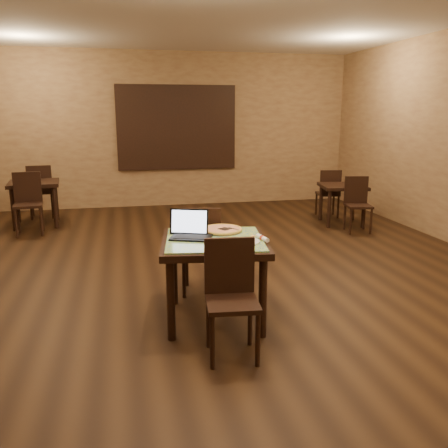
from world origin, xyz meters
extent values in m
plane|color=black|center=(0.00, 0.00, 0.00)|extent=(10.00, 10.00, 0.00)
cube|color=#97784D|center=(0.00, 5.00, 1.50)|extent=(8.00, 0.02, 3.00)
cube|color=#245D85|center=(0.50, 4.97, 1.55)|extent=(2.20, 0.04, 1.50)
cube|color=black|center=(0.50, 4.95, 1.55)|extent=(2.34, 0.02, 1.64)
cylinder|color=black|center=(-0.26, -0.91, 0.35)|extent=(0.07, 0.07, 0.71)
cylinder|color=black|center=(-0.15, -0.15, 0.35)|extent=(0.07, 0.07, 0.71)
cylinder|color=black|center=(0.50, -1.01, 0.35)|extent=(0.07, 0.07, 0.71)
cylinder|color=black|center=(0.60, -0.26, 0.35)|extent=(0.07, 0.07, 0.71)
cube|color=black|center=(0.17, -0.58, 0.72)|extent=(1.04, 1.04, 0.06)
cube|color=blue|center=(0.17, -0.58, 0.76)|extent=(0.95, 0.95, 0.02)
cylinder|color=black|center=(-0.01, -1.43, 0.21)|extent=(0.04, 0.04, 0.42)
cylinder|color=black|center=(0.02, -1.10, 0.21)|extent=(0.04, 0.04, 0.42)
cylinder|color=black|center=(0.32, -1.47, 0.21)|extent=(0.04, 0.04, 0.42)
cylinder|color=black|center=(0.36, -1.13, 0.21)|extent=(0.04, 0.04, 0.42)
cube|color=black|center=(0.17, -1.28, 0.44)|extent=(0.43, 0.43, 0.04)
cube|color=black|center=(0.19, -1.11, 0.68)|extent=(0.39, 0.07, 0.45)
cylinder|color=black|center=(0.38, 0.25, 0.22)|extent=(0.04, 0.04, 0.43)
cylinder|color=black|center=(0.31, -0.09, 0.22)|extent=(0.04, 0.04, 0.43)
cylinder|color=black|center=(0.04, 0.32, 0.22)|extent=(0.04, 0.04, 0.43)
cylinder|color=black|center=(-0.03, -0.02, 0.22)|extent=(0.04, 0.04, 0.43)
cube|color=black|center=(0.17, 0.12, 0.45)|extent=(0.48, 0.48, 0.04)
cube|color=black|center=(0.13, -0.06, 0.71)|extent=(0.40, 0.12, 0.46)
cube|color=black|center=(-0.03, -0.53, 0.77)|extent=(0.41, 0.35, 0.02)
cube|color=black|center=(-0.03, -0.41, 0.89)|extent=(0.35, 0.17, 0.23)
cube|color=#C9D7FF|center=(-0.03, -0.42, 0.89)|extent=(0.31, 0.15, 0.20)
cylinder|color=white|center=(0.39, -0.76, 0.77)|extent=(0.27, 0.27, 0.02)
cylinder|color=silver|center=(0.29, -0.34, 0.77)|extent=(0.34, 0.34, 0.01)
cylinder|color=beige|center=(0.29, -0.34, 0.78)|extent=(0.36, 0.36, 0.02)
torus|color=gold|center=(0.29, -0.34, 0.78)|extent=(0.38, 0.38, 0.02)
cube|color=silver|center=(0.31, -0.36, 0.79)|extent=(0.22, 0.26, 0.01)
cylinder|color=white|center=(0.57, -0.72, 0.78)|extent=(0.07, 0.19, 0.04)
cylinder|color=#B02815|center=(0.57, -0.72, 0.78)|extent=(0.05, 0.04, 0.04)
cylinder|color=black|center=(2.67, 2.48, 0.32)|extent=(0.06, 0.06, 0.63)
cylinder|color=black|center=(2.77, 3.04, 0.32)|extent=(0.06, 0.06, 0.63)
cylinder|color=black|center=(3.23, 2.38, 0.32)|extent=(0.06, 0.06, 0.63)
cylinder|color=black|center=(3.33, 2.94, 0.32)|extent=(0.06, 0.06, 0.63)
cube|color=black|center=(3.00, 2.71, 0.64)|extent=(0.83, 0.83, 0.05)
cylinder|color=black|center=(2.81, 2.00, 0.20)|extent=(0.04, 0.04, 0.40)
cylinder|color=black|center=(2.87, 2.32, 0.20)|extent=(0.04, 0.04, 0.40)
cylinder|color=black|center=(3.13, 1.95, 0.20)|extent=(0.04, 0.04, 0.40)
cylinder|color=black|center=(3.19, 2.26, 0.20)|extent=(0.04, 0.04, 0.40)
cube|color=black|center=(3.00, 2.13, 0.42)|extent=(0.43, 0.43, 0.04)
cube|color=black|center=(3.03, 2.30, 0.65)|extent=(0.37, 0.10, 0.43)
cylinder|color=black|center=(3.19, 3.42, 0.20)|extent=(0.04, 0.04, 0.40)
cylinder|color=black|center=(3.13, 3.10, 0.20)|extent=(0.04, 0.04, 0.40)
cylinder|color=black|center=(2.87, 3.47, 0.20)|extent=(0.04, 0.04, 0.40)
cylinder|color=black|center=(2.81, 3.16, 0.20)|extent=(0.04, 0.04, 0.40)
cube|color=black|center=(3.00, 3.29, 0.42)|extent=(0.43, 0.43, 0.04)
cube|color=black|center=(2.97, 3.12, 0.65)|extent=(0.37, 0.10, 0.43)
cylinder|color=black|center=(-2.31, 3.34, 0.35)|extent=(0.07, 0.07, 0.70)
cylinder|color=black|center=(-2.38, 3.97, 0.35)|extent=(0.07, 0.07, 0.70)
cylinder|color=black|center=(-1.69, 3.41, 0.35)|extent=(0.07, 0.07, 0.70)
cylinder|color=black|center=(-1.75, 4.03, 0.35)|extent=(0.07, 0.07, 0.70)
cube|color=black|center=(-2.03, 3.69, 0.71)|extent=(0.86, 0.86, 0.06)
cylinder|color=black|center=(-2.19, 2.86, 0.22)|extent=(0.04, 0.04, 0.44)
cylinder|color=black|center=(-2.23, 3.21, 0.22)|extent=(0.04, 0.04, 0.44)
cylinder|color=black|center=(-1.84, 2.89, 0.22)|extent=(0.04, 0.04, 0.44)
cylinder|color=black|center=(-1.88, 3.24, 0.22)|extent=(0.04, 0.04, 0.44)
cube|color=black|center=(-2.03, 3.05, 0.46)|extent=(0.45, 0.45, 0.04)
cube|color=black|center=(-2.05, 3.23, 0.72)|extent=(0.41, 0.08, 0.47)
cylinder|color=black|center=(-1.88, 4.52, 0.22)|extent=(0.04, 0.04, 0.44)
cylinder|color=black|center=(-1.84, 4.17, 0.22)|extent=(0.04, 0.04, 0.44)
cylinder|color=black|center=(-2.23, 4.48, 0.22)|extent=(0.04, 0.04, 0.44)
cylinder|color=black|center=(-2.19, 4.13, 0.22)|extent=(0.04, 0.04, 0.44)
cube|color=black|center=(-2.03, 4.32, 0.46)|extent=(0.45, 0.45, 0.04)
cube|color=black|center=(-2.02, 4.14, 0.72)|extent=(0.41, 0.08, 0.47)
camera|label=1|loc=(-0.59, -4.55, 1.85)|focal=38.00mm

